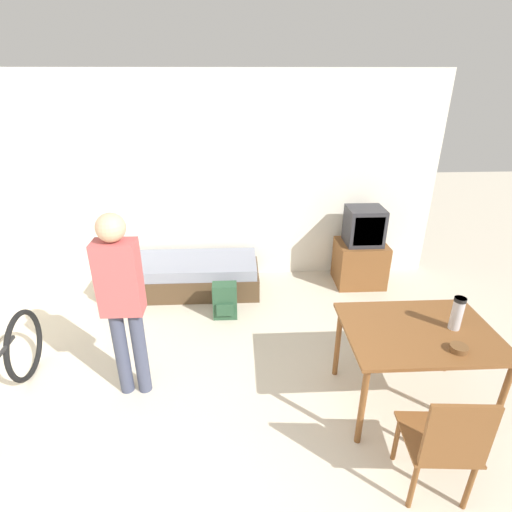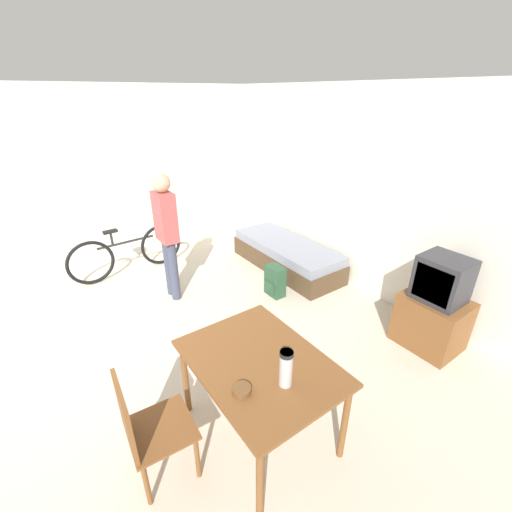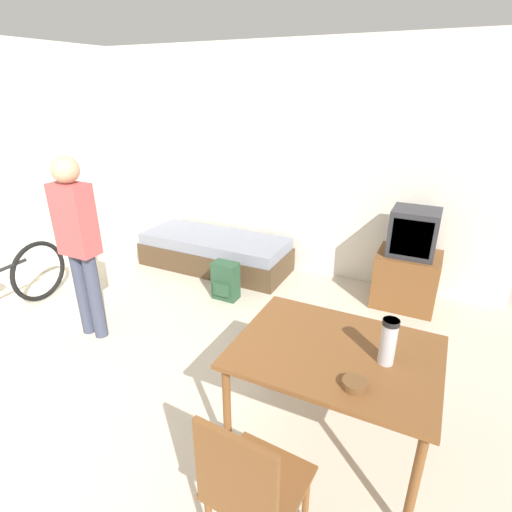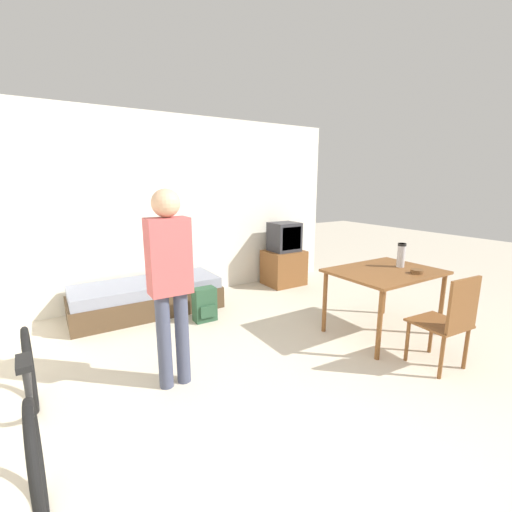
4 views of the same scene
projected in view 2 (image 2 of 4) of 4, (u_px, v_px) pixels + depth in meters
The scene contains 12 objects.
ground_plane at pixel (48, 380), 3.39m from camera, with size 20.00×20.00×0.00m, color beige.
wall_back at pixel (338, 187), 4.87m from camera, with size 5.77×0.06×2.70m.
wall_left at pixel (143, 175), 5.60m from camera, with size 0.06×4.94×2.70m.
daybed at pixel (286, 255), 5.47m from camera, with size 1.94×0.76×0.44m.
tv at pixel (435, 309), 3.68m from camera, with size 0.64×0.54×1.08m.
dining_table at pixel (260, 369), 2.59m from camera, with size 1.20×0.90×0.76m.
wooden_chair at pixel (145, 427), 2.33m from camera, with size 0.47×0.47×0.93m.
bicycle at pixel (128, 253), 5.25m from camera, with size 0.12×1.76×0.76m.
person_standing at pixel (167, 229), 4.36m from camera, with size 0.34×0.23×1.70m.
thermos_flask at pixel (286, 367), 2.28m from camera, with size 0.09×0.09×0.28m.
mate_bowl at pixel (242, 390), 2.27m from camera, with size 0.13×0.13×0.05m.
backpack at pixel (275, 281), 4.72m from camera, with size 0.28×0.20×0.44m.
Camera 2 is at (3.25, 0.22, 2.58)m, focal length 24.00 mm.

